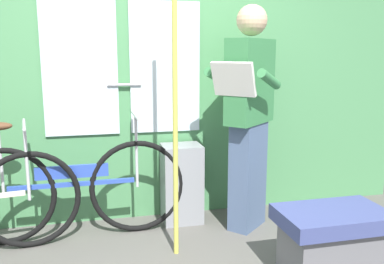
# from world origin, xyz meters

# --- Properties ---
(train_door_wall) EXTENTS (4.87, 0.28, 2.31)m
(train_door_wall) POSITION_xyz_m (-0.01, 1.14, 1.21)
(train_door_wall) COLOR #4C8C56
(train_door_wall) RESTS_ON ground_plane
(bicycle_near_door) EXTENTS (1.76, 0.44, 0.97)m
(bicycle_near_door) POSITION_xyz_m (-0.65, 0.79, 0.40)
(bicycle_near_door) COLOR black
(bicycle_near_door) RESTS_ON ground_plane
(passenger_reading_newspaper) EXTENTS (0.64, 0.63, 1.81)m
(passenger_reading_newspaper) POSITION_xyz_m (0.76, 0.67, 0.96)
(passenger_reading_newspaper) COLOR slate
(passenger_reading_newspaper) RESTS_ON ground_plane
(trash_bin_by_wall) EXTENTS (0.33, 0.28, 0.68)m
(trash_bin_by_wall) POSITION_xyz_m (0.25, 0.92, 0.34)
(trash_bin_by_wall) COLOR gray
(trash_bin_by_wall) RESTS_ON ground_plane
(handrail_pole) EXTENTS (0.04, 0.04, 2.27)m
(handrail_pole) POSITION_xyz_m (0.09, 0.34, 1.14)
(handrail_pole) COLOR #C6C14C
(handrail_pole) RESTS_ON ground_plane
(bench_seat_corner) EXTENTS (0.70, 0.44, 0.45)m
(bench_seat_corner) POSITION_xyz_m (1.01, -0.20, 0.24)
(bench_seat_corner) COLOR #3D477F
(bench_seat_corner) RESTS_ON ground_plane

